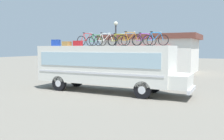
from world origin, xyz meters
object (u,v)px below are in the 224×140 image
object	(u,v)px
luggage_bag_2	(67,44)
luggage_bag_1	(56,43)
rooftop_bicycle_3	(105,40)
rooftop_bicycle_4	(118,40)
bus	(105,65)
rooftop_bicycle_5	(130,40)
luggage_bag_3	(78,43)
rooftop_bicycle_2	(96,41)
rooftop_bicycle_6	(144,40)
rooftop_bicycle_1	(87,40)
rooftop_bicycle_7	(155,40)
street_lamp	(116,44)

from	to	relation	value
luggage_bag_2	luggage_bag_1	bearing A→B (deg)	-168.63
rooftop_bicycle_3	rooftop_bicycle_4	size ratio (longest dim) A/B	1.05
bus	rooftop_bicycle_5	bearing A→B (deg)	2.57
luggage_bag_3	rooftop_bicycle_2	distance (m)	1.46
rooftop_bicycle_2	rooftop_bicycle_3	xyz separation A→B (m)	(1.00, -0.48, 0.02)
rooftop_bicycle_6	rooftop_bicycle_1	bearing A→B (deg)	-179.08
rooftop_bicycle_2	rooftop_bicycle_7	bearing A→B (deg)	-6.72
luggage_bag_3	rooftop_bicycle_7	world-z (taller)	rooftop_bicycle_7
street_lamp	rooftop_bicycle_3	bearing A→B (deg)	-71.19
rooftop_bicycle_2	rooftop_bicycle_3	world-z (taller)	rooftop_bicycle_3
luggage_bag_3	rooftop_bicycle_4	bearing A→B (deg)	1.36
rooftop_bicycle_2	street_lamp	world-z (taller)	street_lamp
bus	rooftop_bicycle_3	distance (m)	1.73
rooftop_bicycle_7	rooftop_bicycle_4	bearing A→B (deg)	170.90
luggage_bag_1	luggage_bag_2	size ratio (longest dim) A/B	1.11
rooftop_bicycle_5	rooftop_bicycle_3	bearing A→B (deg)	-169.65
luggage_bag_3	rooftop_bicycle_6	size ratio (longest dim) A/B	0.39
rooftop_bicycle_3	rooftop_bicycle_7	world-z (taller)	rooftop_bicycle_3
rooftop_bicycle_3	rooftop_bicycle_5	world-z (taller)	rooftop_bicycle_5
rooftop_bicycle_1	rooftop_bicycle_2	bearing A→B (deg)	-2.21
luggage_bag_3	rooftop_bicycle_6	world-z (taller)	rooftop_bicycle_6
rooftop_bicycle_5	rooftop_bicycle_7	xyz separation A→B (m)	(1.84, -0.35, -0.03)
rooftop_bicycle_5	rooftop_bicycle_6	size ratio (longest dim) A/B	1.06
rooftop_bicycle_4	rooftop_bicycle_6	size ratio (longest dim) A/B	1.00
rooftop_bicycle_2	rooftop_bicycle_4	bearing A→B (deg)	-3.11
luggage_bag_2	street_lamp	distance (m)	5.79
rooftop_bicycle_7	rooftop_bicycle_3	bearing A→B (deg)	179.21
luggage_bag_2	rooftop_bicycle_3	size ratio (longest dim) A/B	0.31
rooftop_bicycle_1	rooftop_bicycle_7	size ratio (longest dim) A/B	1.09
luggage_bag_2	rooftop_bicycle_1	bearing A→B (deg)	15.71
rooftop_bicycle_4	luggage_bag_3	bearing A→B (deg)	-178.64
bus	rooftop_bicycle_6	size ratio (longest dim) A/B	6.48
rooftop_bicycle_2	rooftop_bicycle_6	xyz separation A→B (m)	(3.54, 0.10, 0.00)
bus	rooftop_bicycle_7	world-z (taller)	rooftop_bicycle_7
rooftop_bicycle_2	rooftop_bicycle_7	xyz separation A→B (m)	(4.49, -0.53, 0.01)
bus	luggage_bag_2	size ratio (longest dim) A/B	19.98
rooftop_bicycle_7	rooftop_bicycle_6	bearing A→B (deg)	146.78
rooftop_bicycle_2	rooftop_bicycle_4	world-z (taller)	rooftop_bicycle_4
bus	rooftop_bicycle_6	distance (m)	3.17
rooftop_bicycle_6	rooftop_bicycle_7	distance (m)	1.15
street_lamp	rooftop_bicycle_4	bearing A→B (deg)	-62.75
luggage_bag_1	rooftop_bicycle_2	xyz separation A→B (m)	(3.14, 0.57, 0.12)
luggage_bag_2	street_lamp	world-z (taller)	street_lamp
rooftop_bicycle_3	rooftop_bicycle_5	size ratio (longest dim) A/B	0.99
rooftop_bicycle_6	rooftop_bicycle_7	size ratio (longest dim) A/B	1.03
rooftop_bicycle_4	rooftop_bicycle_6	distance (m)	1.75
luggage_bag_3	street_lamp	distance (m)	5.44
rooftop_bicycle_5	rooftop_bicycle_6	bearing A→B (deg)	17.44
rooftop_bicycle_5	luggage_bag_3	bearing A→B (deg)	179.95
luggage_bag_3	rooftop_bicycle_6	xyz separation A→B (m)	(4.98, 0.27, 0.17)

